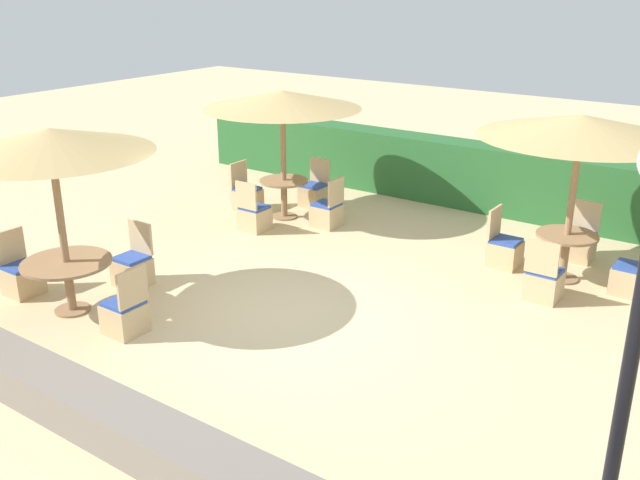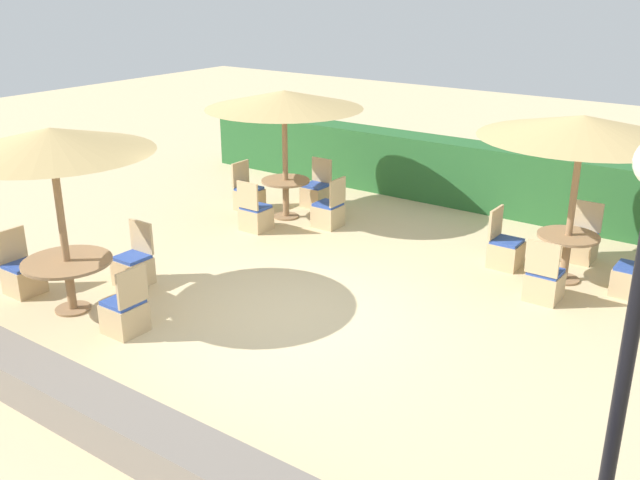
% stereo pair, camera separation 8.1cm
% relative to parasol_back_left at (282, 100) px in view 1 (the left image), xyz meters
% --- Properties ---
extents(ground_plane, '(40.00, 40.00, 0.00)m').
position_rel_parasol_back_left_xyz_m(ground_plane, '(2.66, -3.19, -2.22)').
color(ground_plane, '#D1BA8C').
extents(hedge_row, '(13.00, 0.70, 1.26)m').
position_rel_parasol_back_left_xyz_m(hedge_row, '(2.66, 2.67, -1.59)').
color(hedge_row, '#28602D').
rests_on(hedge_row, ground_plane).
extents(stone_border, '(10.00, 0.56, 0.44)m').
position_rel_parasol_back_left_xyz_m(stone_border, '(2.66, -6.43, -2.00)').
color(stone_border, slate).
rests_on(stone_border, ground_plane).
extents(parasol_back_left, '(2.87, 2.87, 2.39)m').
position_rel_parasol_back_left_xyz_m(parasol_back_left, '(0.00, 0.00, 0.00)').
color(parasol_back_left, '#93704C').
rests_on(parasol_back_left, ground_plane).
extents(round_table_back_left, '(0.90, 0.90, 0.73)m').
position_rel_parasol_back_left_xyz_m(round_table_back_left, '(0.00, -0.00, -1.68)').
color(round_table_back_left, '#93704C').
rests_on(round_table_back_left, ground_plane).
extents(patio_chair_back_left_west, '(0.46, 0.46, 0.93)m').
position_rel_parasol_back_left_xyz_m(patio_chair_back_left_west, '(-0.88, -0.05, -1.95)').
color(patio_chair_back_left_west, tan).
rests_on(patio_chair_back_left_west, ground_plane).
extents(patio_chair_back_left_east, '(0.46, 0.46, 0.93)m').
position_rel_parasol_back_left_xyz_m(patio_chair_back_left_east, '(0.97, 0.03, -1.95)').
color(patio_chair_back_left_east, tan).
rests_on(patio_chair_back_left_east, ground_plane).
extents(patio_chair_back_left_north, '(0.46, 0.46, 0.93)m').
position_rel_parasol_back_left_xyz_m(patio_chair_back_left_north, '(0.05, 0.90, -1.95)').
color(patio_chair_back_left_north, tan).
rests_on(patio_chair_back_left_north, ground_plane).
extents(patio_chair_back_left_south, '(0.46, 0.46, 0.93)m').
position_rel_parasol_back_left_xyz_m(patio_chair_back_left_south, '(0.00, -0.88, -1.95)').
color(patio_chair_back_left_south, tan).
rests_on(patio_chair_back_left_south, ground_plane).
extents(parasol_back_right, '(2.91, 2.91, 2.49)m').
position_rel_parasol_back_left_xyz_m(parasol_back_right, '(5.24, 0.11, 0.11)').
color(parasol_back_right, '#93704C').
rests_on(parasol_back_right, ground_plane).
extents(round_table_back_right, '(0.90, 0.90, 0.72)m').
position_rel_parasol_back_left_xyz_m(round_table_back_right, '(5.24, 0.11, -1.68)').
color(round_table_back_right, '#93704C').
rests_on(round_table_back_right, ground_plane).
extents(patio_chair_back_right_south, '(0.46, 0.46, 0.93)m').
position_rel_parasol_back_left_xyz_m(patio_chair_back_right_south, '(5.23, -0.76, -1.95)').
color(patio_chair_back_right_south, tan).
rests_on(patio_chair_back_right_south, ground_plane).
extents(patio_chair_back_right_north, '(0.46, 0.46, 0.93)m').
position_rel_parasol_back_left_xyz_m(patio_chair_back_right_north, '(5.18, 1.07, -1.95)').
color(patio_chair_back_right_north, tan).
rests_on(patio_chair_back_right_north, ground_plane).
extents(patio_chair_back_right_west, '(0.46, 0.46, 0.93)m').
position_rel_parasol_back_left_xyz_m(patio_chair_back_right_west, '(4.30, 0.10, -1.95)').
color(patio_chair_back_right_west, tan).
rests_on(patio_chair_back_right_west, ground_plane).
extents(patio_chair_back_right_east, '(0.46, 0.46, 0.93)m').
position_rel_parasol_back_left_xyz_m(patio_chair_back_right_east, '(6.19, 0.13, -1.95)').
color(patio_chair_back_right_east, tan).
rests_on(patio_chair_back_right_east, ground_plane).
extents(parasol_front_left, '(2.61, 2.61, 2.53)m').
position_rel_parasol_back_left_xyz_m(parasol_front_left, '(0.10, -4.85, 0.14)').
color(parasol_front_left, '#93704C').
rests_on(parasol_front_left, ground_plane).
extents(round_table_front_left, '(1.19, 1.19, 0.73)m').
position_rel_parasol_back_left_xyz_m(round_table_front_left, '(0.10, -4.85, -1.62)').
color(round_table_front_left, '#93704C').
rests_on(round_table_front_left, ground_plane).
extents(patio_chair_front_left_north, '(0.46, 0.46, 0.93)m').
position_rel_parasol_back_left_xyz_m(patio_chair_front_left_north, '(0.10, -3.76, -1.95)').
color(patio_chair_front_left_north, tan).
rests_on(patio_chair_front_left_north, ground_plane).
extents(patio_chair_front_left_east, '(0.46, 0.46, 0.93)m').
position_rel_parasol_back_left_xyz_m(patio_chair_front_left_east, '(1.22, -4.85, -1.95)').
color(patio_chair_front_left_east, tan).
rests_on(patio_chair_front_left_east, ground_plane).
extents(patio_chair_front_left_west, '(0.46, 0.46, 0.93)m').
position_rel_parasol_back_left_xyz_m(patio_chair_front_left_west, '(-0.95, -4.90, -1.95)').
color(patio_chair_front_left_west, tan).
rests_on(patio_chair_front_left_west, ground_plane).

